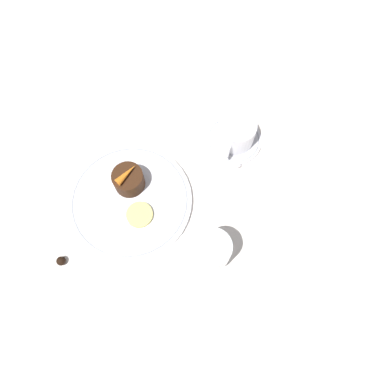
{
  "coord_description": "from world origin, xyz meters",
  "views": [
    {
      "loc": [
        0.24,
        0.22,
        0.8
      ],
      "look_at": [
        -0.03,
        0.11,
        0.04
      ],
      "focal_mm": 35.0,
      "sensor_mm": 36.0,
      "label": 1
    }
  ],
  "objects_px": {
    "coffee_cup": "(236,132)",
    "wine_glass": "(212,251)",
    "dinner_plate": "(130,201)",
    "dessert_cake": "(129,180)",
    "fork": "(180,141)"
  },
  "relations": [
    {
      "from": "coffee_cup",
      "to": "wine_glass",
      "type": "bearing_deg",
      "value": 8.76
    },
    {
      "from": "dinner_plate",
      "to": "dessert_cake",
      "type": "xyz_separation_m",
      "value": [
        -0.04,
        -0.02,
        0.03
      ]
    },
    {
      "from": "coffee_cup",
      "to": "wine_glass",
      "type": "relative_size",
      "value": 0.97
    },
    {
      "from": "coffee_cup",
      "to": "fork",
      "type": "bearing_deg",
      "value": -68.71
    },
    {
      "from": "wine_glass",
      "to": "dessert_cake",
      "type": "distance_m",
      "value": 0.25
    },
    {
      "from": "dinner_plate",
      "to": "dessert_cake",
      "type": "distance_m",
      "value": 0.05
    },
    {
      "from": "wine_glass",
      "to": "fork",
      "type": "distance_m",
      "value": 0.3
    },
    {
      "from": "coffee_cup",
      "to": "wine_glass",
      "type": "distance_m",
      "value": 0.29
    },
    {
      "from": "wine_glass",
      "to": "dessert_cake",
      "type": "relative_size",
      "value": 1.72
    },
    {
      "from": "wine_glass",
      "to": "dessert_cake",
      "type": "xyz_separation_m",
      "value": [
        -0.09,
        -0.23,
        -0.04
      ]
    },
    {
      "from": "dinner_plate",
      "to": "wine_glass",
      "type": "xyz_separation_m",
      "value": [
        0.06,
        0.21,
        0.07
      ]
    },
    {
      "from": "dinner_plate",
      "to": "wine_glass",
      "type": "bearing_deg",
      "value": 75.47
    },
    {
      "from": "coffee_cup",
      "to": "wine_glass",
      "type": "xyz_separation_m",
      "value": [
        0.29,
        0.04,
        0.03
      ]
    },
    {
      "from": "coffee_cup",
      "to": "dessert_cake",
      "type": "height_order",
      "value": "coffee_cup"
    },
    {
      "from": "fork",
      "to": "dessert_cake",
      "type": "bearing_deg",
      "value": -22.54
    }
  ]
}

